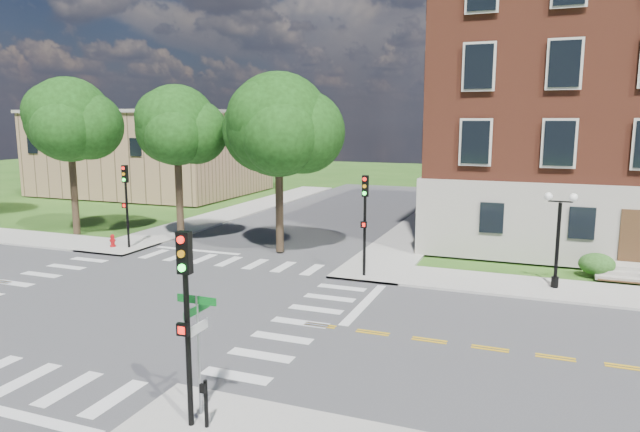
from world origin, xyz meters
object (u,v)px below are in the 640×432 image
(traffic_signal_se, at_px, (186,304))
(twin_lamp_west, at_px, (558,234))
(street_sign_pole, at_px, (198,331))
(traffic_signal_ne, at_px, (365,212))
(fire_hydrant, at_px, (113,241))
(traffic_signal_nw, at_px, (126,195))
(push_button_post, at_px, (205,401))

(traffic_signal_se, height_order, twin_lamp_west, traffic_signal_se)
(traffic_signal_se, bearing_deg, street_sign_pole, 96.59)
(traffic_signal_ne, bearing_deg, fire_hydrant, 177.42)
(traffic_signal_nw, relative_size, twin_lamp_west, 1.13)
(traffic_signal_nw, bearing_deg, traffic_signal_se, -46.74)
(traffic_signal_se, distance_m, fire_hydrant, 21.94)
(traffic_signal_nw, relative_size, fire_hydrant, 6.40)
(traffic_signal_se, relative_size, traffic_signal_ne, 1.00)
(traffic_signal_ne, distance_m, traffic_signal_nw, 14.60)
(traffic_signal_nw, height_order, street_sign_pole, traffic_signal_nw)
(traffic_signal_se, height_order, fire_hydrant, traffic_signal_se)
(twin_lamp_west, height_order, push_button_post, twin_lamp_west)
(traffic_signal_se, height_order, traffic_signal_ne, same)
(traffic_signal_se, bearing_deg, traffic_signal_ne, 89.92)
(traffic_signal_ne, height_order, street_sign_pole, traffic_signal_ne)
(twin_lamp_west, relative_size, push_button_post, 3.53)
(traffic_signal_se, relative_size, push_button_post, 4.00)
(fire_hydrant, bearing_deg, traffic_signal_nw, 12.46)
(push_button_post, relative_size, fire_hydrant, 1.60)
(traffic_signal_se, xyz_separation_m, fire_hydrant, (-15.53, 15.25, -2.72))
(traffic_signal_nw, distance_m, twin_lamp_west, 23.06)
(fire_hydrant, bearing_deg, traffic_signal_se, -44.47)
(traffic_signal_se, bearing_deg, push_button_post, 5.98)
(twin_lamp_west, relative_size, street_sign_pole, 1.36)
(traffic_signal_nw, bearing_deg, fire_hydrant, -167.54)
(traffic_signal_ne, bearing_deg, push_button_post, -88.47)
(street_sign_pole, distance_m, fire_hydrant, 21.42)
(street_sign_pole, height_order, push_button_post, street_sign_pole)
(traffic_signal_ne, relative_size, fire_hydrant, 6.40)
(street_sign_pole, xyz_separation_m, push_button_post, (0.47, -0.50, -1.51))
(traffic_signal_ne, bearing_deg, twin_lamp_west, 7.65)
(twin_lamp_west, bearing_deg, traffic_signal_nw, -179.45)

